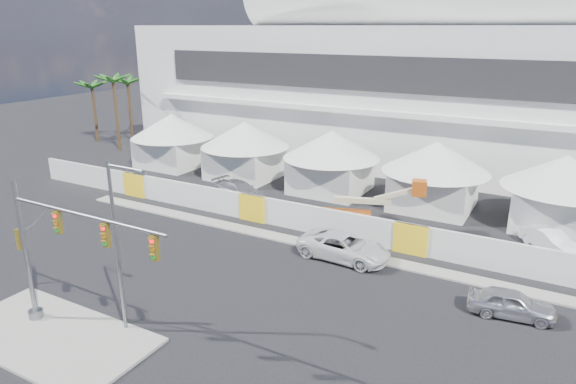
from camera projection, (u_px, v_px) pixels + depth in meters
The scene contains 13 objects.
ground at pixel (193, 341), 23.80m from camera, with size 160.00×160.00×0.00m, color black.
median_island at pixel (51, 336), 24.07m from camera, with size 10.00×5.00×0.15m, color gray.
stadium at pixel (521, 73), 51.32m from camera, with size 80.00×24.80×21.98m.
tent_row at pixel (381, 163), 42.53m from camera, with size 53.40×8.40×5.40m.
hoarding_fence at pixel (411, 239), 32.76m from camera, with size 70.00×0.25×2.00m, color silver.
palm_cluster at pixel (128, 88), 61.69m from camera, with size 10.60×10.60×8.55m.
sedan_silver at pixel (511, 303), 25.69m from camera, with size 4.18×1.68×1.42m, color #AFAFB4.
pickup_curb at pixel (344, 247), 32.04m from camera, with size 5.81×2.68×1.62m, color silver.
lot_car_a at pixel (550, 241), 33.25m from camera, with size 4.24×1.48×1.40m, color white.
lot_car_c at pixel (239, 191), 43.10m from camera, with size 5.25×2.14×1.52m, color #A09FA4.
traffic_mast at pixel (52, 252), 23.34m from camera, with size 9.46×0.69×7.14m.
streetlight_median at pixel (119, 237), 23.11m from camera, with size 2.29×0.23×8.27m.
boom_lift at pixel (353, 216), 36.67m from camera, with size 7.79×2.84×3.83m.
Camera 1 is at (13.86, -15.73, 13.96)m, focal length 32.00 mm.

